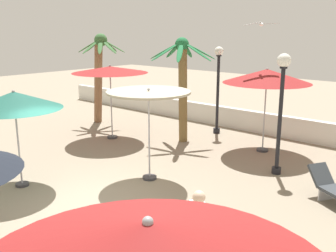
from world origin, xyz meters
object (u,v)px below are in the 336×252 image
seagull_0 (261,24)px  palm_tree_2 (99,67)px  patio_umbrella_0 (149,96)px  lamp_post_1 (281,97)px  guest_3 (198,226)px  patio_umbrella_4 (267,76)px  patio_umbrella_3 (14,101)px  patio_umbrella_2 (110,70)px  palm_tree_1 (182,76)px  lamp_post_0 (218,81)px

seagull_0 → palm_tree_2: bearing=-172.3°
patio_umbrella_0 → lamp_post_1: (2.59, 2.87, -0.09)m
guest_3 → seagull_0: (-3.04, 7.40, 3.45)m
lamp_post_1 → patio_umbrella_4: bearing=128.8°
patio_umbrella_0 → lamp_post_1: lamp_post_1 is taller
patio_umbrella_3 → guest_3: bearing=-0.4°
seagull_0 → lamp_post_1: bearing=-45.0°
patio_umbrella_2 → lamp_post_1: (6.79, 0.71, -0.37)m
palm_tree_1 → lamp_post_0: 1.95m
patio_umbrella_2 → palm_tree_2: bearing=149.9°
palm_tree_1 → palm_tree_2: (-4.78, -0.15, 0.04)m
patio_umbrella_3 → palm_tree_1: bearing=86.0°
patio_umbrella_4 → guest_3: 8.10m
palm_tree_2 → guest_3: (10.54, -6.38, -1.59)m
patio_umbrella_3 → seagull_0: (3.17, 7.36, 2.02)m
patio_umbrella_0 → seagull_0: 5.09m
patio_umbrella_4 → palm_tree_2: palm_tree_2 is taller
patio_umbrella_0 → palm_tree_1: (-1.86, 3.73, 0.09)m
seagull_0 → patio_umbrella_0: bearing=-100.6°
patio_umbrella_2 → seagull_0: 5.87m
patio_umbrella_0 → patio_umbrella_4: 4.79m
patio_umbrella_4 → palm_tree_2: size_ratio=0.74×
palm_tree_1 → guest_3: 8.85m
palm_tree_1 → lamp_post_1: size_ratio=1.10×
patio_umbrella_3 → lamp_post_1: (4.90, 5.63, -0.07)m
patio_umbrella_4 → palm_tree_1: palm_tree_1 is taller
palm_tree_1 → guest_3: palm_tree_1 is taller
patio_umbrella_2 → palm_tree_2: 2.82m
lamp_post_1 → patio_umbrella_2: bearing=-174.1°
palm_tree_2 → guest_3: 12.42m
lamp_post_0 → seagull_0: bearing=-23.3°
patio_umbrella_4 → lamp_post_1: size_ratio=0.84×
patio_umbrella_4 → lamp_post_0: bearing=159.8°
patio_umbrella_3 → guest_3: (6.21, -0.04, -1.43)m
patio_umbrella_4 → lamp_post_0: 2.90m
palm_tree_1 → lamp_post_1: (4.45, -0.86, -0.19)m
patio_umbrella_3 → guest_3: size_ratio=1.65×
patio_umbrella_3 → seagull_0: seagull_0 is taller
guest_3 → palm_tree_2: bearing=148.8°
palm_tree_1 → patio_umbrella_0: bearing=-63.5°
patio_umbrella_2 → lamp_post_1: lamp_post_1 is taller
patio_umbrella_3 → palm_tree_1: size_ratio=0.68×
palm_tree_2 → seagull_0: 7.79m
patio_umbrella_0 → palm_tree_2: 7.54m
palm_tree_2 → seagull_0: size_ratio=4.22×
seagull_0 → patio_umbrella_2: bearing=-154.4°
patio_umbrella_2 → patio_umbrella_3: patio_umbrella_2 is taller
patio_umbrella_4 → lamp_post_1: 2.29m
lamp_post_0 → seagull_0: size_ratio=3.70×
patio_umbrella_3 → patio_umbrella_4: 8.18m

